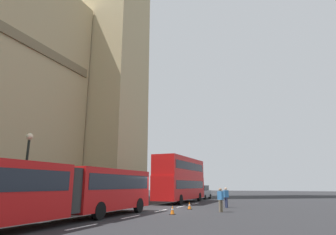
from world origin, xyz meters
TOP-DOWN VIEW (x-y plane):
  - ground_plane at (0.00, 0.00)m, footprint 160.00×160.00m
  - lane_centre_marking at (-2.29, 0.00)m, footprint 25.20×0.16m
  - articulated_bus at (-8.69, 1.99)m, footprint 16.14×2.54m
  - double_decker_bus at (10.15, 2.00)m, footprint 10.71×2.54m
  - sedan_lead at (18.99, 2.07)m, footprint 4.40×1.86m
  - traffic_cone_west at (-2.30, -1.84)m, footprint 0.36×0.36m
  - traffic_cone_middle at (1.99, -1.65)m, footprint 0.36×0.36m
  - street_lamp at (-7.00, 6.50)m, footprint 0.44×0.44m
  - pedestrian_near_cones at (0.57, -4.50)m, footprint 0.40×0.47m
  - pedestrian_by_kerb at (4.73, -4.10)m, footprint 0.45×0.46m

SIDE VIEW (x-z plane):
  - ground_plane at x=0.00m, z-range 0.00..0.00m
  - lane_centre_marking at x=-2.29m, z-range 0.00..0.01m
  - traffic_cone_west at x=-2.30m, z-range -0.01..0.57m
  - traffic_cone_middle at x=1.99m, z-range -0.01..0.57m
  - pedestrian_near_cones at x=0.57m, z-range 0.07..1.76m
  - pedestrian_by_kerb at x=4.73m, z-range 0.07..1.76m
  - sedan_lead at x=18.99m, z-range -0.01..1.84m
  - articulated_bus at x=-8.69m, z-range 0.30..3.20m
  - double_decker_bus at x=10.15m, z-range 0.26..5.16m
  - street_lamp at x=-7.00m, z-range 0.42..5.69m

